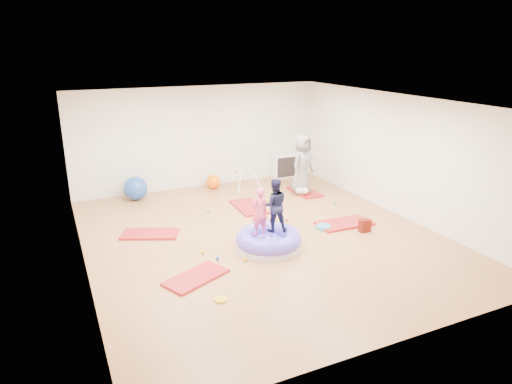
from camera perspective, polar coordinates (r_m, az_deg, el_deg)
name	(u,v)px	position (r m, az deg, el deg)	size (l,w,h in m)	color
room	(262,173)	(9.17, 0.79, 2.44)	(7.01, 8.01, 2.81)	#A37434
gym_mat_front_left	(196,277)	(8.08, -7.53, -10.52)	(1.12, 0.56, 0.05)	#A8162A
gym_mat_mid_left	(150,234)	(9.97, -13.12, -5.11)	(1.17, 0.58, 0.05)	#A8162A
gym_mat_center_back	(249,207)	(11.28, -0.92, -1.88)	(1.19, 0.60, 0.05)	#A8162A
gym_mat_right	(344,223)	(10.45, 10.98, -3.87)	(1.24, 0.62, 0.05)	#A8162A
gym_mat_rear_right	(304,192)	(12.50, 6.06, 0.03)	(1.09, 0.54, 0.05)	#A8162A
inflatable_cushion	(268,241)	(9.05, 1.57, -6.14)	(1.31, 1.31, 0.41)	silver
child_pink	(259,209)	(8.73, 0.43, -2.14)	(0.35, 0.23, 0.95)	#DE4374
child_navy	(274,203)	(8.89, 2.32, -1.35)	(0.52, 0.41, 1.08)	#141633
adult_caregiver	(302,164)	(12.17, 5.81, 3.50)	(0.77, 0.50, 1.57)	slate
infant	(303,190)	(12.20, 5.85, 0.24)	(0.38, 0.38, 0.22)	silver
ball_pit_balls	(255,226)	(10.10, -0.08, -4.24)	(4.04, 2.95, 0.08)	yellow
exercise_ball_blue	(136,188)	(12.19, -14.83, 0.45)	(0.62, 0.62, 0.62)	#1F49A3
exercise_ball_orange	(213,182)	(12.79, -5.37, 1.28)	(0.40, 0.40, 0.40)	#FF6901
infant_play_gym	(245,177)	(12.61, -1.36, 1.95)	(0.73, 0.69, 0.56)	white
cube_shelf	(284,166)	(13.83, 3.50, 3.26)	(0.70, 0.34, 0.70)	white
balance_disc	(324,227)	(10.14, 8.45, -4.35)	(0.33, 0.33, 0.07)	teal
backpack	(365,226)	(10.11, 13.45, -4.11)	(0.24, 0.15, 0.28)	#9E1B0A
yellow_toy	(221,299)	(7.43, -4.43, -13.25)	(0.21, 0.21, 0.03)	yellow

